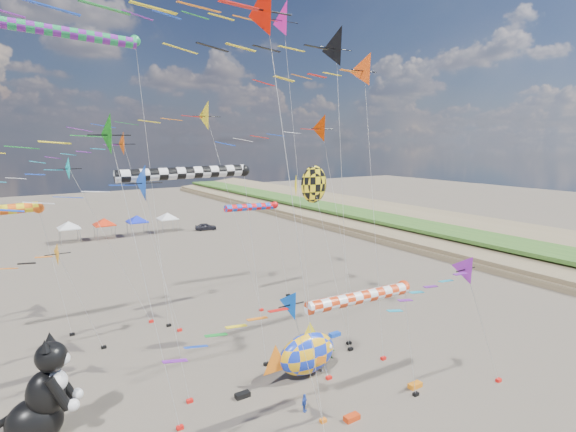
# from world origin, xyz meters

# --- Properties ---
(delta_kite_0) EXTENTS (12.01, 2.47, 21.20)m
(delta_kite_0) POSITION_xyz_m (-5.86, 2.94, 19.69)
(delta_kite_0) COLOR #EF1300
(delta_kite_0) RESTS_ON ground
(delta_kite_1) EXTENTS (15.50, 3.14, 26.45)m
(delta_kite_1) POSITION_xyz_m (4.97, 19.53, 24.66)
(delta_kite_1) COLOR #FC1C9F
(delta_kite_1) RESTS_ON ground
(delta_kite_2) EXTENTS (13.35, 2.93, 22.71)m
(delta_kite_2) POSITION_xyz_m (3.73, 11.18, 21.01)
(delta_kite_2) COLOR black
(delta_kite_2) RESTS_ON ground
(delta_kite_3) EXTENTS (9.59, 1.72, 9.39)m
(delta_kite_3) POSITION_xyz_m (6.30, 1.89, 8.17)
(delta_kite_3) COLOR purple
(delta_kite_3) RESTS_ON ground
(delta_kite_4) EXTENTS (8.06, 1.59, 8.34)m
(delta_kite_4) POSITION_xyz_m (-3.94, 4.67, 7.13)
(delta_kite_4) COLOR blue
(delta_kite_4) RESTS_ON ground
(delta_kite_5) EXTENTS (13.52, 2.52, 17.48)m
(delta_kite_5) POSITION_xyz_m (7.17, 17.16, 15.95)
(delta_kite_5) COLOR #C13300
(delta_kite_5) RESTS_ON ground
(delta_kite_6) EXTENTS (9.92, 2.06, 16.56)m
(delta_kite_6) POSITION_xyz_m (-11.09, 8.34, 15.20)
(delta_kite_6) COLOR #127E0F
(delta_kite_6) RESTS_ON ground
(delta_kite_7) EXTENTS (9.83, 2.15, 14.17)m
(delta_kite_7) POSITION_xyz_m (-9.21, 10.44, 12.78)
(delta_kite_7) COLOR blue
(delta_kite_7) RESTS_ON ground
(delta_kite_8) EXTENTS (11.68, 1.89, 14.20)m
(delta_kite_8) POSITION_xyz_m (-10.24, 23.45, 12.88)
(delta_kite_8) COLOR #0BD6DB
(delta_kite_8) RESTS_ON ground
(delta_kite_9) EXTENTS (10.40, 2.16, 20.44)m
(delta_kite_9) POSITION_xyz_m (3.24, 8.01, 19.05)
(delta_kite_9) COLOR #FE5413
(delta_kite_9) RESTS_ON ground
(delta_kite_10) EXTENTS (8.86, 1.78, 8.60)m
(delta_kite_10) POSITION_xyz_m (-12.66, 20.55, 7.35)
(delta_kite_10) COLOR #FF9A09
(delta_kite_10) RESTS_ON ground
(delta_kite_11) EXTENTS (13.72, 2.69, 18.58)m
(delta_kite_11) POSITION_xyz_m (-0.05, 20.65, 16.98)
(delta_kite_11) COLOR yellow
(delta_kite_11) RESTS_ON ground
(delta_kite_12) EXTENTS (9.30, 1.93, 15.99)m
(delta_kite_12) POSITION_xyz_m (-7.37, 20.43, 14.70)
(delta_kite_12) COLOR #ED4E03
(delta_kite_12) RESTS_ON ground
(windsock_1) EXTENTS (8.20, 0.70, 7.50)m
(windsock_1) POSITION_xyz_m (1.29, 3.68, 7.10)
(windsock_1) COLOR red
(windsock_1) RESTS_ON ground
(windsock_2) EXTENTS (10.34, 0.80, 22.76)m
(windsock_2) POSITION_xyz_m (-8.92, 21.84, 22.26)
(windsock_2) COLOR #1B964B
(windsock_2) RESTS_ON ground
(windsock_3) EXTENTS (9.30, 0.72, 13.73)m
(windsock_3) POSITION_xyz_m (-4.95, 11.79, 13.30)
(windsock_3) COLOR black
(windsock_3) RESTS_ON ground
(windsock_4) EXTENTS (6.82, 0.67, 9.57)m
(windsock_4) POSITION_xyz_m (5.06, 22.61, 9.16)
(windsock_4) COLOR red
(windsock_4) RESTS_ON ground
(angelfish_kite) EXTENTS (3.74, 3.02, 13.49)m
(angelfish_kite) POSITION_xyz_m (4.08, 12.34, 12.07)
(angelfish_kite) COLOR yellow
(angelfish_kite) RESTS_ON ground
(cat_inflatable) EXTENTS (4.59, 3.27, 5.60)m
(cat_inflatable) POSITION_xyz_m (-13.56, 11.52, 2.80)
(cat_inflatable) COLOR black
(cat_inflatable) RESTS_ON ground
(fish_inflatable) EXTENTS (5.46, 1.98, 3.73)m
(fish_inflatable) POSITION_xyz_m (1.40, 9.04, 1.63)
(fish_inflatable) COLOR #1533CD
(fish_inflatable) RESTS_ON ground
(person_adult) EXTENTS (0.70, 0.49, 1.85)m
(person_adult) POSITION_xyz_m (2.86, 9.06, 0.93)
(person_adult) COLOR gray
(person_adult) RESTS_ON ground
(child_green) EXTENTS (0.67, 0.63, 1.09)m
(child_green) POSITION_xyz_m (4.31, 10.17, 0.55)
(child_green) COLOR #207A2A
(child_green) RESTS_ON ground
(child_blue) EXTENTS (0.67, 0.54, 1.07)m
(child_blue) POSITION_xyz_m (-0.89, 6.04, 0.53)
(child_blue) COLOR #2D50B6
(child_blue) RESTS_ON ground
(kite_bag_0) EXTENTS (0.90, 0.44, 0.30)m
(kite_bag_0) POSITION_xyz_m (6.34, 4.33, 0.15)
(kite_bag_0) COLOR orange
(kite_bag_0) RESTS_ON ground
(kite_bag_1) EXTENTS (0.90, 0.44, 0.30)m
(kite_bag_1) POSITION_xyz_m (6.82, 12.87, 0.15)
(kite_bag_1) COLOR blue
(kite_bag_1) RESTS_ON ground
(kite_bag_2) EXTENTS (0.90, 0.44, 0.30)m
(kite_bag_2) POSITION_xyz_m (-3.18, 9.22, 0.15)
(kite_bag_2) COLOR black
(kite_bag_2) RESTS_ON ground
(kite_bag_3) EXTENTS (0.90, 0.44, 0.30)m
(kite_bag_3) POSITION_xyz_m (0.84, 3.96, 0.15)
(kite_bag_3) COLOR red
(kite_bag_3) RESTS_ON ground
(tent_row) EXTENTS (19.20, 4.20, 3.80)m
(tent_row) POSITION_xyz_m (1.50, 60.00, 3.15)
(tent_row) COLOR silver
(tent_row) RESTS_ON ground
(parked_car) EXTENTS (3.84, 2.43, 1.22)m
(parked_car) POSITION_xyz_m (14.94, 58.00, 0.61)
(parked_car) COLOR #26262D
(parked_car) RESTS_ON ground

